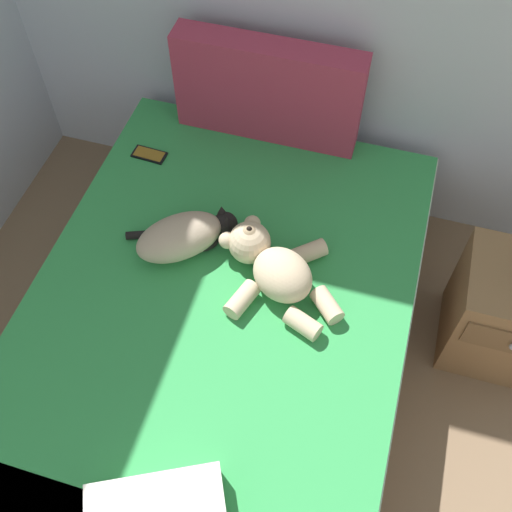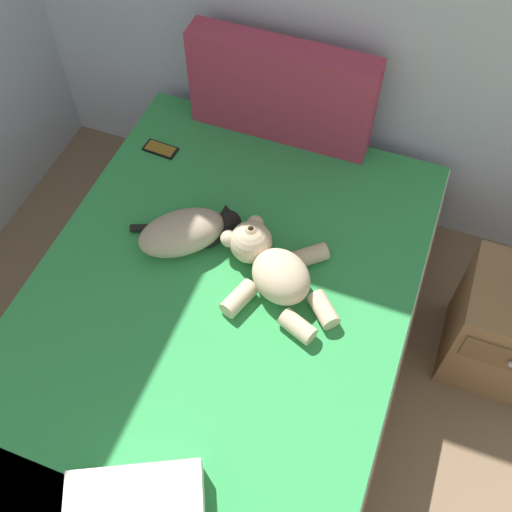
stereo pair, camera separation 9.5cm
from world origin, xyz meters
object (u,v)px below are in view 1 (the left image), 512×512
(cat, at_px, (184,236))
(nightstand, at_px, (505,313))
(cell_phone, at_px, (149,155))
(patterned_cushion, at_px, (268,91))
(teddy_bear, at_px, (273,266))
(bed, at_px, (217,343))

(cat, height_order, nightstand, cat)
(cell_phone, bearing_deg, patterned_cushion, 32.57)
(nightstand, bearing_deg, teddy_bear, -164.30)
(bed, xyz_separation_m, patterned_cushion, (-0.07, 0.95, 0.49))
(teddy_bear, bearing_deg, cat, 173.27)
(cell_phone, bearing_deg, cat, -52.39)
(patterned_cushion, height_order, teddy_bear, patterned_cushion)
(teddy_bear, distance_m, cell_phone, 0.83)
(bed, height_order, teddy_bear, teddy_bear)
(bed, distance_m, teddy_bear, 0.42)
(bed, bearing_deg, nightstand, 22.85)
(patterned_cushion, relative_size, teddy_bear, 1.53)
(cat, xyz_separation_m, cell_phone, (-0.32, 0.42, -0.07))
(patterned_cushion, bearing_deg, bed, -86.06)
(patterned_cushion, xyz_separation_m, nightstand, (1.16, -0.49, -0.48))
(cat, relative_size, nightstand, 0.83)
(bed, distance_m, nightstand, 1.19)
(teddy_bear, bearing_deg, nightstand, 15.70)
(bed, relative_size, cell_phone, 13.73)
(nightstand, bearing_deg, bed, -157.15)
(patterned_cushion, height_order, nightstand, patterned_cushion)
(cat, bearing_deg, nightstand, 9.58)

